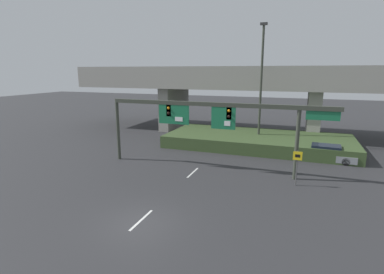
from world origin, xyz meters
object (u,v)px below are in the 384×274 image
at_px(signal_gantry, 209,115).
at_px(speed_limit_sign, 297,163).
at_px(highway_light_pole_near, 261,83).
at_px(parked_sedan_near_right, 327,154).

bearing_deg(signal_gantry, speed_limit_sign, -10.89).
xyz_separation_m(speed_limit_sign, highway_light_pole_near, (-4.05, 10.64, 4.97)).
xyz_separation_m(signal_gantry, highway_light_pole_near, (2.68, 9.35, 2.13)).
relative_size(speed_limit_sign, parked_sedan_near_right, 0.53).
bearing_deg(speed_limit_sign, highway_light_pole_near, 110.82).
xyz_separation_m(signal_gantry, speed_limit_sign, (6.73, -1.30, -2.84)).
relative_size(signal_gantry, highway_light_pole_near, 1.45).
distance_m(signal_gantry, highway_light_pole_near, 9.96).
distance_m(speed_limit_sign, parked_sedan_near_right, 7.53).
bearing_deg(speed_limit_sign, signal_gantry, 169.11).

